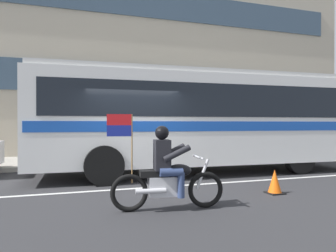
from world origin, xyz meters
The scene contains 7 objects.
ground_plane centered at (0.00, 0.00, 0.00)m, with size 60.00×60.00×0.00m, color #2B2B2D.
sidewalk_curb centered at (0.00, 5.10, 0.07)m, with size 28.00×3.80×0.15m, color #A39E93.
lane_center_stripe centered at (0.00, -0.60, 0.00)m, with size 26.60×0.14×0.01m, color silver.
office_building_facade centered at (0.00, 7.39, 5.42)m, with size 28.00×0.89×10.82m.
transit_bus centered at (2.48, 1.19, 1.88)m, with size 10.64×2.96×3.22m.
motorcycle_with_rider centered at (0.05, -2.67, 0.67)m, with size 2.19×0.66×1.78m.
traffic_cone centered at (2.82, -2.14, 0.26)m, with size 0.36×0.36×0.55m.
Camera 1 is at (-1.75, -8.23, 1.60)m, focal length 33.72 mm.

